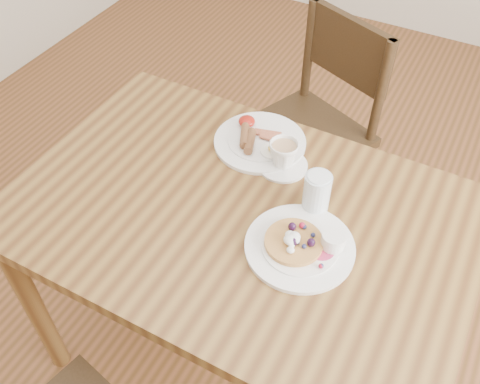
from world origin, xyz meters
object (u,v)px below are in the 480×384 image
(chair_far, at_px, (314,123))
(pancake_plate, at_px, (302,245))
(water_glass, at_px, (317,193))
(dining_table, at_px, (240,234))
(teacup_saucer, at_px, (283,156))
(breakfast_plate, at_px, (259,140))

(chair_far, relative_size, pancake_plate, 3.26)
(pancake_plate, xyz_separation_m, water_glass, (-0.02, 0.14, 0.04))
(dining_table, distance_m, teacup_saucer, 0.25)
(water_glass, bearing_deg, chair_far, 110.86)
(breakfast_plate, relative_size, teacup_saucer, 1.93)
(breakfast_plate, height_order, teacup_saucer, teacup_saucer)
(breakfast_plate, bearing_deg, water_glass, -32.71)
(breakfast_plate, relative_size, water_glass, 2.41)
(dining_table, xyz_separation_m, pancake_plate, (0.19, -0.04, 0.11))
(water_glass, bearing_deg, dining_table, -148.47)
(dining_table, distance_m, breakfast_plate, 0.29)
(pancake_plate, xyz_separation_m, teacup_saucer, (-0.16, 0.24, 0.02))
(teacup_saucer, bearing_deg, breakfast_plate, 152.05)
(pancake_plate, bearing_deg, chair_far, 108.97)
(pancake_plate, distance_m, water_glass, 0.15)
(dining_table, bearing_deg, pancake_plate, -10.97)
(chair_far, height_order, water_glass, chair_far)
(chair_far, bearing_deg, teacup_saucer, 123.33)
(breakfast_plate, bearing_deg, chair_far, 89.32)
(chair_far, xyz_separation_m, pancake_plate, (0.26, -0.77, 0.27))
(chair_far, bearing_deg, dining_table, 118.28)
(teacup_saucer, relative_size, water_glass, 1.25)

